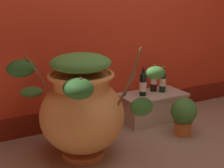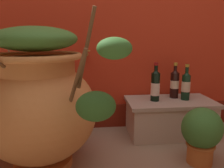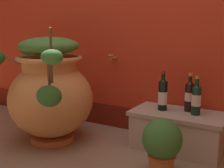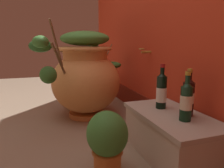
% 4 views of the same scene
% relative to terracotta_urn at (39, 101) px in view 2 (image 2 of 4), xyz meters
% --- Properties ---
extents(terracotta_urn, '(1.04, 1.06, 0.96)m').
position_rel_terracotta_urn_xyz_m(terracotta_urn, '(0.00, 0.00, 0.00)').
color(terracotta_urn, '#D68E4C').
rests_on(terracotta_urn, ground_plane).
extents(stone_ledge, '(0.73, 0.40, 0.30)m').
position_rel_terracotta_urn_xyz_m(stone_ledge, '(0.99, 0.38, -0.27)').
color(stone_ledge, beige).
rests_on(stone_ledge, ground_plane).
extents(wine_bottle_left, '(0.07, 0.07, 0.31)m').
position_rel_terracotta_urn_xyz_m(wine_bottle_left, '(1.05, 0.46, -0.00)').
color(wine_bottle_left, black).
rests_on(wine_bottle_left, stone_ledge).
extents(wine_bottle_middle, '(0.07, 0.07, 0.30)m').
position_rel_terracotta_urn_xyz_m(wine_bottle_middle, '(1.13, 0.39, -0.01)').
color(wine_bottle_middle, black).
rests_on(wine_bottle_middle, stone_ledge).
extents(wine_bottle_right, '(0.07, 0.07, 0.32)m').
position_rel_terracotta_urn_xyz_m(wine_bottle_right, '(0.86, 0.38, -0.00)').
color(wine_bottle_right, black).
rests_on(wine_bottle_right, stone_ledge).
extents(potted_shrub, '(0.26, 0.24, 0.38)m').
position_rel_terracotta_urn_xyz_m(potted_shrub, '(1.04, -0.09, -0.23)').
color(potted_shrub, '#C17033').
rests_on(potted_shrub, ground_plane).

